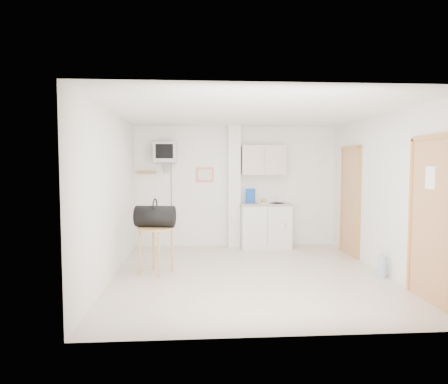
{
  "coord_description": "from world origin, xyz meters",
  "views": [
    {
      "loc": [
        -0.82,
        -6.07,
        1.72
      ],
      "look_at": [
        -0.37,
        0.6,
        1.25
      ],
      "focal_mm": 32.0,
      "sensor_mm": 36.0,
      "label": 1
    }
  ],
  "objects": [
    {
      "name": "round_table",
      "position": [
        -1.46,
        0.16,
        0.63
      ],
      "size": [
        0.59,
        0.59,
        0.74
      ],
      "rotation": [
        0.0,
        0.0,
        0.27
      ],
      "color": "tan",
      "rests_on": "ground"
    },
    {
      "name": "crt_television",
      "position": [
        -1.45,
        2.02,
        1.94
      ],
      "size": [
        0.44,
        0.45,
        2.15
      ],
      "color": "slate",
      "rests_on": "ground"
    },
    {
      "name": "water_bottle",
      "position": [
        1.98,
        -0.29,
        0.17
      ],
      "size": [
        0.13,
        0.13,
        0.38
      ],
      "color": "#95B4CB",
      "rests_on": "ground"
    },
    {
      "name": "duffel_bag",
      "position": [
        -1.47,
        0.18,
        0.91
      ],
      "size": [
        0.65,
        0.43,
        0.45
      ],
      "rotation": [
        0.0,
        0.0,
        -0.16
      ],
      "color": "black",
      "rests_on": "round_table"
    },
    {
      "name": "room_envelope",
      "position": [
        0.24,
        0.09,
        1.54
      ],
      "size": [
        4.24,
        4.54,
        2.55
      ],
      "color": "white",
      "rests_on": "ground"
    },
    {
      "name": "kitchenette",
      "position": [
        0.57,
        2.0,
        0.8
      ],
      "size": [
        1.03,
        0.58,
        2.1
      ],
      "color": "silver",
      "rests_on": "ground"
    },
    {
      "name": "ground",
      "position": [
        0.0,
        0.0,
        0.0
      ],
      "size": [
        4.5,
        4.5,
        0.0
      ],
      "primitive_type": "plane",
      "color": "#C2B39B",
      "rests_on": "ground"
    }
  ]
}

